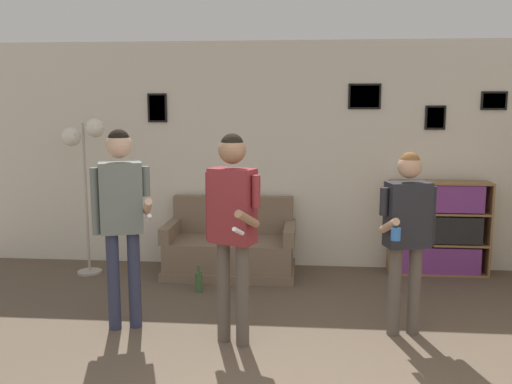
{
  "coord_description": "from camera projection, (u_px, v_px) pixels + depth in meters",
  "views": [
    {
      "loc": [
        0.06,
        -3.11,
        1.99
      ],
      "look_at": [
        -0.37,
        1.85,
        1.2
      ],
      "focal_mm": 40.0,
      "sensor_mm": 36.0,
      "label": 1
    }
  ],
  "objects": [
    {
      "name": "person_player_foreground_left",
      "position": [
        121.0,
        207.0,
        4.91
      ],
      "size": [
        0.58,
        0.43,
        1.76
      ],
      "color": "#2D334C",
      "rests_on": "ground_plane"
    },
    {
      "name": "person_player_foreground_center",
      "position": [
        232.0,
        216.0,
        4.6
      ],
      "size": [
        0.47,
        0.58,
        1.75
      ],
      "color": "brown",
      "rests_on": "ground_plane"
    },
    {
      "name": "couch",
      "position": [
        230.0,
        249.0,
        6.66
      ],
      "size": [
        1.5,
        0.8,
        0.87
      ],
      "color": "#7A6651",
      "rests_on": "ground_plane"
    },
    {
      "name": "floor_lamp",
      "position": [
        84.0,
        151.0,
        6.47
      ],
      "size": [
        0.5,
        0.28,
        1.81
      ],
      "color": "#ADA89E",
      "rests_on": "ground_plane"
    },
    {
      "name": "bookshelf",
      "position": [
        439.0,
        228.0,
        6.61
      ],
      "size": [
        1.13,
        0.3,
        1.09
      ],
      "color": "olive",
      "rests_on": "ground_plane"
    },
    {
      "name": "wall_back",
      "position": [
        301.0,
        156.0,
        6.83
      ],
      "size": [
        8.23,
        0.08,
        2.7
      ],
      "color": "silver",
      "rests_on": "ground_plane"
    },
    {
      "name": "bottle_on_floor",
      "position": [
        199.0,
        281.0,
        6.02
      ],
      "size": [
        0.07,
        0.07,
        0.3
      ],
      "color": "#3D6638",
      "rests_on": "ground_plane"
    },
    {
      "name": "person_watcher_holding_cup",
      "position": [
        407.0,
        225.0,
        4.8
      ],
      "size": [
        0.49,
        0.49,
        1.58
      ],
      "color": "brown",
      "rests_on": "ground_plane"
    }
  ]
}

